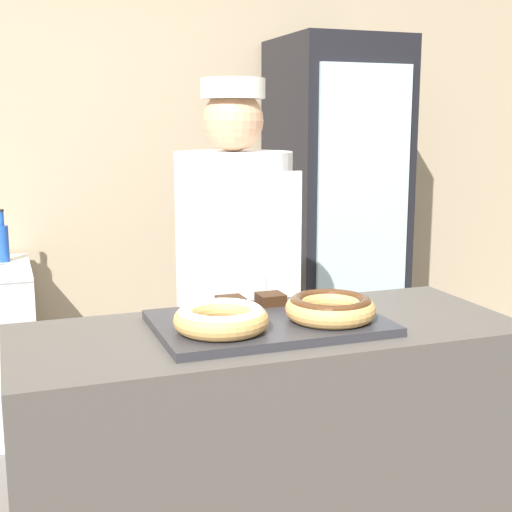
{
  "coord_description": "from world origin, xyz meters",
  "views": [
    {
      "loc": [
        -0.67,
        -1.75,
        1.47
      ],
      "look_at": [
        0.0,
        0.1,
        1.1
      ],
      "focal_mm": 50.0,
      "sensor_mm": 36.0,
      "label": 1
    }
  ],
  "objects_px": {
    "donut_light_glaze": "(221,318)",
    "brownie_back_left": "(231,302)",
    "donut_chocolate_glaze": "(330,307)",
    "brownie_back_right": "(271,299)",
    "bottle_blue": "(3,241)",
    "baker_person": "(235,299)",
    "serving_tray": "(268,323)",
    "beverage_fridge": "(334,218)"
  },
  "relations": [
    {
      "from": "serving_tray",
      "to": "beverage_fridge",
      "type": "bearing_deg",
      "value": 58.97
    },
    {
      "from": "brownie_back_right",
      "to": "baker_person",
      "type": "height_order",
      "value": "baker_person"
    },
    {
      "from": "bottle_blue",
      "to": "beverage_fridge",
      "type": "bearing_deg",
      "value": -4.03
    },
    {
      "from": "donut_light_glaze",
      "to": "bottle_blue",
      "type": "distance_m",
      "value": 2.0
    },
    {
      "from": "brownie_back_right",
      "to": "bottle_blue",
      "type": "relative_size",
      "value": 0.29
    },
    {
      "from": "brownie_back_left",
      "to": "donut_light_glaze",
      "type": "bearing_deg",
      "value": -114.0
    },
    {
      "from": "serving_tray",
      "to": "brownie_back_right",
      "type": "xyz_separation_m",
      "value": [
        0.06,
        0.14,
        0.03
      ]
    },
    {
      "from": "bottle_blue",
      "to": "brownie_back_left",
      "type": "bearing_deg",
      "value": -70.49
    },
    {
      "from": "donut_light_glaze",
      "to": "donut_chocolate_glaze",
      "type": "bearing_deg",
      "value": 0.0
    },
    {
      "from": "brownie_back_left",
      "to": "baker_person",
      "type": "xyz_separation_m",
      "value": [
        0.17,
        0.48,
        -0.12
      ]
    },
    {
      "from": "brownie_back_left",
      "to": "serving_tray",
      "type": "bearing_deg",
      "value": -66.92
    },
    {
      "from": "donut_chocolate_glaze",
      "to": "bottle_blue",
      "type": "bearing_deg",
      "value": 113.16
    },
    {
      "from": "brownie_back_left",
      "to": "bottle_blue",
      "type": "relative_size",
      "value": 0.29
    },
    {
      "from": "serving_tray",
      "to": "donut_chocolate_glaze",
      "type": "xyz_separation_m",
      "value": [
        0.15,
        -0.06,
        0.05
      ]
    },
    {
      "from": "serving_tray",
      "to": "bottle_blue",
      "type": "bearing_deg",
      "value": 109.79
    },
    {
      "from": "donut_chocolate_glaze",
      "to": "brownie_back_right",
      "type": "bearing_deg",
      "value": 114.0
    },
    {
      "from": "donut_light_glaze",
      "to": "donut_chocolate_glaze",
      "type": "height_order",
      "value": "same"
    },
    {
      "from": "brownie_back_left",
      "to": "brownie_back_right",
      "type": "bearing_deg",
      "value": 0.0
    },
    {
      "from": "brownie_back_right",
      "to": "bottle_blue",
      "type": "distance_m",
      "value": 1.87
    },
    {
      "from": "serving_tray",
      "to": "beverage_fridge",
      "type": "relative_size",
      "value": 0.32
    },
    {
      "from": "serving_tray",
      "to": "beverage_fridge",
      "type": "xyz_separation_m",
      "value": [
        1.05,
        1.74,
        0.02
      ]
    },
    {
      "from": "donut_light_glaze",
      "to": "donut_chocolate_glaze",
      "type": "xyz_separation_m",
      "value": [
        0.31,
        0.0,
        0.0
      ]
    },
    {
      "from": "brownie_back_left",
      "to": "beverage_fridge",
      "type": "distance_m",
      "value": 1.94
    },
    {
      "from": "brownie_back_left",
      "to": "brownie_back_right",
      "type": "relative_size",
      "value": 1.0
    },
    {
      "from": "donut_light_glaze",
      "to": "brownie_back_right",
      "type": "distance_m",
      "value": 0.3
    },
    {
      "from": "donut_light_glaze",
      "to": "bottle_blue",
      "type": "bearing_deg",
      "value": 104.98
    },
    {
      "from": "baker_person",
      "to": "beverage_fridge",
      "type": "bearing_deg",
      "value": 49.95
    },
    {
      "from": "donut_chocolate_glaze",
      "to": "beverage_fridge",
      "type": "height_order",
      "value": "beverage_fridge"
    },
    {
      "from": "donut_light_glaze",
      "to": "brownie_back_left",
      "type": "xyz_separation_m",
      "value": [
        0.09,
        0.21,
        -0.02
      ]
    },
    {
      "from": "baker_person",
      "to": "beverage_fridge",
      "type": "height_order",
      "value": "beverage_fridge"
    },
    {
      "from": "beverage_fridge",
      "to": "baker_person",
      "type": "bearing_deg",
      "value": -130.05
    },
    {
      "from": "donut_chocolate_glaze",
      "to": "baker_person",
      "type": "bearing_deg",
      "value": 93.99
    },
    {
      "from": "serving_tray",
      "to": "brownie_back_left",
      "type": "xyz_separation_m",
      "value": [
        -0.06,
        0.14,
        0.03
      ]
    },
    {
      "from": "serving_tray",
      "to": "baker_person",
      "type": "distance_m",
      "value": 0.64
    },
    {
      "from": "brownie_back_right",
      "to": "beverage_fridge",
      "type": "distance_m",
      "value": 1.88
    },
    {
      "from": "donut_chocolate_glaze",
      "to": "brownie_back_right",
      "type": "xyz_separation_m",
      "value": [
        -0.09,
        0.21,
        -0.02
      ]
    },
    {
      "from": "donut_chocolate_glaze",
      "to": "brownie_back_left",
      "type": "relative_size",
      "value": 3.28
    },
    {
      "from": "brownie_back_left",
      "to": "donut_chocolate_glaze",
      "type": "bearing_deg",
      "value": -44.08
    },
    {
      "from": "bottle_blue",
      "to": "brownie_back_right",
      "type": "bearing_deg",
      "value": -66.94
    },
    {
      "from": "donut_light_glaze",
      "to": "brownie_back_left",
      "type": "height_order",
      "value": "donut_light_glaze"
    },
    {
      "from": "donut_chocolate_glaze",
      "to": "beverage_fridge",
      "type": "bearing_deg",
      "value": 63.69
    },
    {
      "from": "donut_light_glaze",
      "to": "baker_person",
      "type": "relative_size",
      "value": 0.15
    }
  ]
}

